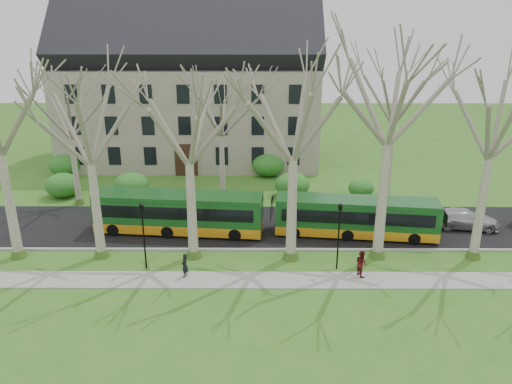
# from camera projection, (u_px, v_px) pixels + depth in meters

# --- Properties ---
(ground) EXTENTS (120.00, 120.00, 0.00)m
(ground) POSITION_uv_depth(u_px,v_px,m) (242.00, 261.00, 32.37)
(ground) COLOR #346C1F
(ground) RESTS_ON ground
(sidewalk) EXTENTS (70.00, 2.00, 0.06)m
(sidewalk) POSITION_uv_depth(u_px,v_px,m) (241.00, 280.00, 30.00)
(sidewalk) COLOR gray
(sidewalk) RESTS_ON ground
(road) EXTENTS (80.00, 8.00, 0.06)m
(road) POSITION_uv_depth(u_px,v_px,m) (244.00, 226.00, 37.53)
(road) COLOR black
(road) RESTS_ON ground
(curb) EXTENTS (80.00, 0.25, 0.14)m
(curb) POSITION_uv_depth(u_px,v_px,m) (243.00, 250.00, 33.75)
(curb) COLOR #A5A39E
(curb) RESTS_ON ground
(building) EXTENTS (26.50, 12.20, 16.00)m
(building) POSITION_uv_depth(u_px,v_px,m) (191.00, 85.00, 52.23)
(building) COLOR gray
(building) RESTS_ON ground
(tree_row_verge) EXTENTS (49.00, 7.00, 14.00)m
(tree_row_verge) POSITION_uv_depth(u_px,v_px,m) (241.00, 156.00, 30.27)
(tree_row_verge) COLOR gray
(tree_row_verge) RESTS_ON ground
(tree_row_far) EXTENTS (33.00, 7.00, 12.00)m
(tree_row_far) POSITION_uv_depth(u_px,v_px,m) (229.00, 132.00, 40.68)
(tree_row_far) COLOR gray
(tree_row_far) RESTS_ON ground
(lamp_row) EXTENTS (36.22, 0.22, 4.30)m
(lamp_row) POSITION_uv_depth(u_px,v_px,m) (241.00, 231.00, 30.55)
(lamp_row) COLOR black
(lamp_row) RESTS_ON ground
(hedges) EXTENTS (30.60, 8.60, 2.00)m
(hedges) POSITION_uv_depth(u_px,v_px,m) (195.00, 179.00, 45.22)
(hedges) COLOR #1A5D20
(hedges) RESTS_ON ground
(bus_lead) EXTENTS (12.26, 3.62, 3.02)m
(bus_lead) POSITION_uv_depth(u_px,v_px,m) (179.00, 212.00, 36.06)
(bus_lead) COLOR #164E1C
(bus_lead) RESTS_ON road
(bus_follow) EXTENTS (11.55, 3.69, 2.84)m
(bus_follow) POSITION_uv_depth(u_px,v_px,m) (356.00, 217.00, 35.55)
(bus_follow) COLOR #164E1C
(bus_follow) RESTS_ON road
(sedan) EXTENTS (5.04, 2.60, 1.40)m
(sedan) POSITION_uv_depth(u_px,v_px,m) (465.00, 219.00, 37.01)
(sedan) COLOR #B9B8BE
(sedan) RESTS_ON road
(pedestrian_a) EXTENTS (0.52, 0.64, 1.52)m
(pedestrian_a) POSITION_uv_depth(u_px,v_px,m) (185.00, 265.00, 30.10)
(pedestrian_a) COLOR black
(pedestrian_a) RESTS_ON sidewalk
(pedestrian_b) EXTENTS (0.86, 0.96, 1.63)m
(pedestrian_b) POSITION_uv_depth(u_px,v_px,m) (361.00, 263.00, 30.21)
(pedestrian_b) COLOR #531313
(pedestrian_b) RESTS_ON sidewalk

